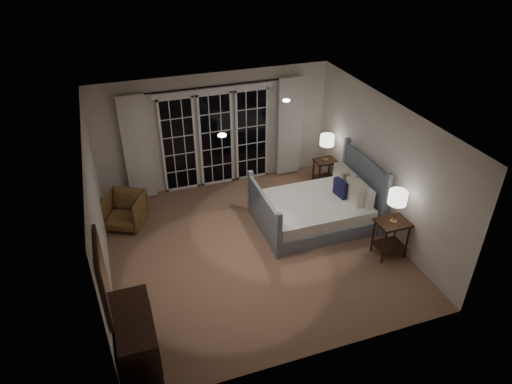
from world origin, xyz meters
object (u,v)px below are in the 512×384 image
object	(u,v)px
nightstand_left	(391,233)
armchair	(125,211)
nightstand_right	(325,168)
dresser	(137,339)
lamp_left	(398,198)
bed	(317,209)
lamp_right	(327,140)

from	to	relation	value
nightstand_left	armchair	xyz separation A→B (m)	(-4.30, 2.42, -0.14)
nightstand_right	dresser	world-z (taller)	dresser
nightstand_right	lamp_left	bearing A→B (deg)	-90.35
lamp_left	bed	bearing A→B (deg)	120.99
bed	nightstand_left	size ratio (longest dim) A/B	3.01
nightstand_right	dresser	bearing A→B (deg)	-142.27
lamp_right	dresser	world-z (taller)	lamp_right
dresser	lamp_left	bearing A→B (deg)	10.86
armchair	dresser	distance (m)	3.27
nightstand_left	armchair	distance (m)	4.93
armchair	nightstand_right	bearing A→B (deg)	28.47
nightstand_left	dresser	size ratio (longest dim) A/B	0.62
lamp_left	armchair	world-z (taller)	lamp_left
nightstand_left	armchair	size ratio (longest dim) A/B	0.97
lamp_left	nightstand_right	bearing A→B (deg)	89.65
lamp_left	dresser	distance (m)	4.57
lamp_right	armchair	world-z (taller)	lamp_right
nightstand_right	dresser	size ratio (longest dim) A/B	0.53
nightstand_right	armchair	distance (m)	4.32
lamp_right	armchair	xyz separation A→B (m)	(-4.31, -0.17, -0.74)
nightstand_left	lamp_right	size ratio (longest dim) A/B	1.20
bed	nightstand_left	world-z (taller)	bed
bed	nightstand_right	bearing A→B (deg)	58.56
bed	dresser	bearing A→B (deg)	-149.59
armchair	lamp_left	bearing A→B (deg)	-3.15
armchair	dresser	size ratio (longest dim) A/B	0.64
bed	armchair	world-z (taller)	bed
armchair	lamp_right	bearing A→B (deg)	28.47
lamp_right	armchair	bearing A→B (deg)	-177.79
nightstand_left	nightstand_right	distance (m)	2.59
armchair	dresser	world-z (taller)	dresser
bed	dresser	xyz separation A→B (m)	(-3.65, -2.14, 0.09)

